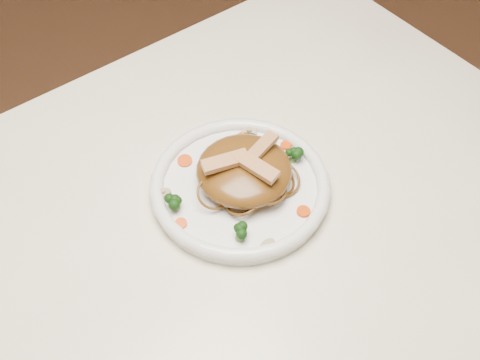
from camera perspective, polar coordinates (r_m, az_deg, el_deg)
table at (r=1.00m, az=-3.36°, el=-7.91°), size 1.20×0.80×0.75m
plate at (r=0.95m, az=-0.00°, el=-0.85°), size 0.31×0.31×0.02m
noodle_mound at (r=0.93m, az=0.38°, el=0.90°), size 0.17×0.17×0.05m
chicken_a at (r=0.92m, az=1.99°, el=3.02°), size 0.06×0.03×0.01m
chicken_b at (r=0.90m, az=-1.32°, el=1.67°), size 0.07×0.04×0.01m
chicken_c at (r=0.89m, az=1.47°, el=1.22°), size 0.04×0.07×0.01m
broccoli_0 at (r=0.98m, az=0.89°, el=3.53°), size 0.02×0.02×0.03m
broccoli_1 at (r=0.91m, az=-5.93°, el=-1.88°), size 0.04×0.04×0.03m
broccoli_2 at (r=0.87m, az=-0.01°, el=-4.68°), size 0.04×0.04×0.03m
broccoli_3 at (r=0.97m, az=4.77°, el=2.31°), size 0.02×0.02×0.03m
carrot_0 at (r=1.00m, az=0.33°, el=3.80°), size 0.03×0.03×0.00m
carrot_1 at (r=0.90m, az=-5.33°, el=-3.92°), size 0.02×0.02×0.00m
carrot_2 at (r=0.99m, az=4.16°, el=3.13°), size 0.02×0.02×0.00m
carrot_3 at (r=0.97m, az=-4.99°, el=1.72°), size 0.03×0.03×0.00m
carrot_4 at (r=0.91m, az=5.73°, el=-2.83°), size 0.02×0.02×0.00m
mushroom_0 at (r=0.88m, az=2.49°, el=-5.93°), size 0.03×0.03×0.01m
mushroom_1 at (r=1.00m, az=2.96°, el=3.82°), size 0.03×0.03×0.01m
mushroom_2 at (r=0.94m, az=-6.97°, el=-1.23°), size 0.03×0.03×0.01m
mushroom_3 at (r=1.01m, az=0.82°, el=4.31°), size 0.04×0.04×0.01m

